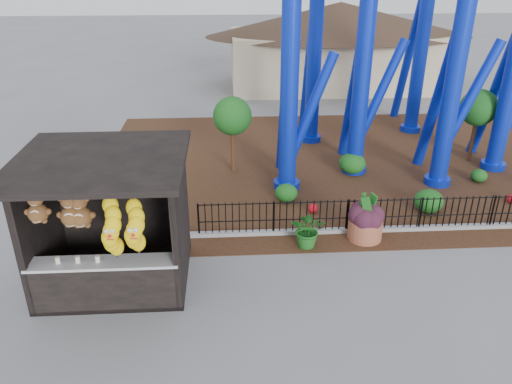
{
  "coord_description": "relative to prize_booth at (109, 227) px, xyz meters",
  "views": [
    {
      "loc": [
        -0.38,
        -8.67,
        6.81
      ],
      "look_at": [
        0.23,
        1.5,
        2.0
      ],
      "focal_mm": 35.0,
      "sensor_mm": 36.0,
      "label": 1
    }
  ],
  "objects": [
    {
      "name": "ground",
      "position": [
        3.0,
        -0.92,
        -1.53
      ],
      "size": [
        120.0,
        120.0,
        0.0
      ],
      "primitive_type": "plane",
      "color": "slate",
      "rests_on": "ground"
    },
    {
      "name": "mulch_bed",
      "position": [
        7.0,
        7.08,
        -1.52
      ],
      "size": [
        18.0,
        12.0,
        0.02
      ],
      "primitive_type": "cube",
      "color": "#331E11",
      "rests_on": "ground"
    },
    {
      "name": "curb",
      "position": [
        7.0,
        2.08,
        -1.47
      ],
      "size": [
        18.0,
        0.18,
        0.12
      ],
      "primitive_type": "cube",
      "color": "gray",
      "rests_on": "ground"
    },
    {
      "name": "prize_booth",
      "position": [
        0.0,
        0.0,
        0.0
      ],
      "size": [
        3.5,
        3.4,
        3.12
      ],
      "color": "black",
      "rests_on": "ground"
    },
    {
      "name": "picket_fence",
      "position": [
        7.9,
        2.08,
        -1.03
      ],
      "size": [
        12.2,
        0.06,
        1.0
      ],
      "primitive_type": null,
      "color": "black",
      "rests_on": "ground"
    },
    {
      "name": "terracotta_planter",
      "position": [
        6.19,
        1.73,
        -1.24
      ],
      "size": [
        0.99,
        0.99,
        0.57
      ],
      "primitive_type": "cylinder",
      "rotation": [
        0.0,
        0.0,
        -0.11
      ],
      "color": "#9A5038",
      "rests_on": "ground"
    },
    {
      "name": "planter_foliage",
      "position": [
        6.19,
        1.73,
        -0.64
      ],
      "size": [
        0.7,
        0.7,
        0.64
      ],
      "primitive_type": "ellipsoid",
      "color": "#311321",
      "rests_on": "terracotta_planter"
    },
    {
      "name": "potted_plant",
      "position": [
        4.63,
        1.44,
        -1.03
      ],
      "size": [
        1.08,
        1.0,
        1.0
      ],
      "primitive_type": "imported",
      "rotation": [
        0.0,
        0.0,
        -0.28
      ],
      "color": "#275418",
      "rests_on": "ground"
    },
    {
      "name": "landscaping",
      "position": [
        7.96,
        4.57,
        -1.2
      ],
      "size": [
        8.96,
        3.9,
        0.73
      ],
      "color": "#174E17",
      "rests_on": "mulch_bed"
    },
    {
      "name": "pavilion",
      "position": [
        9.0,
        19.08,
        1.54
      ],
      "size": [
        15.0,
        15.0,
        4.8
      ],
      "color": "#BFAD8C",
      "rests_on": "ground"
    }
  ]
}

